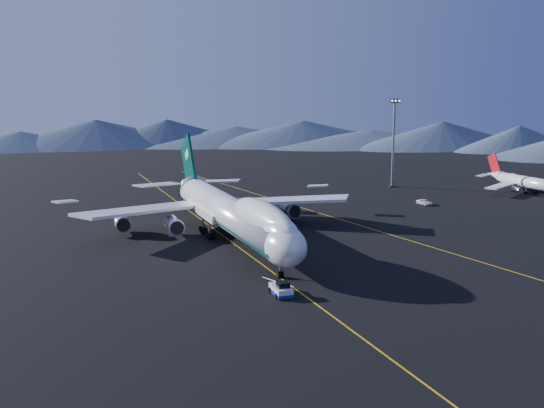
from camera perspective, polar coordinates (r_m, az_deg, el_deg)
name	(u,v)px	position (r m, az deg, el deg)	size (l,w,h in m)	color
ground	(229,240)	(120.57, -4.03, -3.44)	(500.00, 500.00, 0.00)	black
taxiway_line_main	(229,240)	(120.57, -4.03, -3.43)	(0.25, 220.00, 0.01)	gold
taxiway_line_side	(340,219)	(140.98, 6.42, -1.44)	(0.25, 200.00, 0.01)	gold
boeing_747	(229,212)	(119.35, -4.07, -0.72)	(59.62, 72.43, 19.37)	silver
pushback_tug	(281,290)	(88.51, 0.86, -8.14)	(2.98, 4.91, 2.08)	silver
second_jet	(532,183)	(190.13, 23.29, 1.82)	(32.80, 37.06, 10.55)	silver
service_van	(425,202)	(163.27, 14.17, 0.17)	(2.26, 4.91, 1.36)	white
floodlight_mast	(393,143)	(190.81, 11.35, 5.68)	(3.35, 2.51, 27.10)	black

